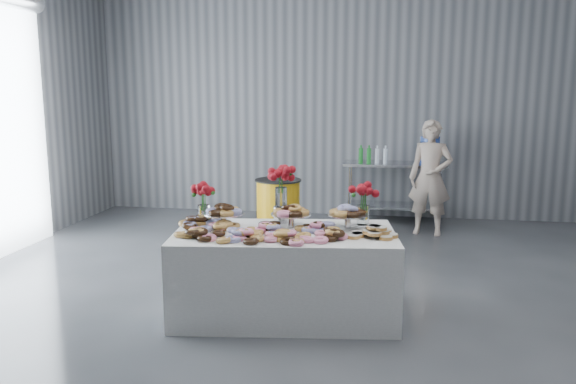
# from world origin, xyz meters

# --- Properties ---
(ground) EXTENTS (9.00, 9.00, 0.00)m
(ground) POSITION_xyz_m (0.00, 0.00, 0.00)
(ground) COLOR #33363B
(ground) RESTS_ON ground
(display_table) EXTENTS (2.01, 1.23, 0.75)m
(display_table) POSITION_xyz_m (-0.30, 0.30, 0.38)
(display_table) COLOR white
(display_table) RESTS_ON ground
(prep_table) EXTENTS (1.50, 0.60, 0.90)m
(prep_table) POSITION_xyz_m (0.71, 4.10, 0.62)
(prep_table) COLOR silver
(prep_table) RESTS_ON ground
(donut_mounds) EXTENTS (1.89, 1.02, 0.09)m
(donut_mounds) POSITION_xyz_m (-0.30, 0.25, 0.80)
(donut_mounds) COLOR #E8B654
(donut_mounds) RESTS_ON display_table
(cake_stand_left) EXTENTS (0.36, 0.36, 0.17)m
(cake_stand_left) POSITION_xyz_m (-0.86, 0.38, 0.89)
(cake_stand_left) COLOR silver
(cake_stand_left) RESTS_ON display_table
(cake_stand_mid) EXTENTS (0.36, 0.36, 0.17)m
(cake_stand_mid) POSITION_xyz_m (-0.27, 0.45, 0.89)
(cake_stand_mid) COLOR silver
(cake_stand_mid) RESTS_ON display_table
(cake_stand_right) EXTENTS (0.36, 0.36, 0.17)m
(cake_stand_right) POSITION_xyz_m (0.23, 0.52, 0.89)
(cake_stand_right) COLOR silver
(cake_stand_right) RESTS_ON display_table
(danish_pile) EXTENTS (0.48, 0.48, 0.11)m
(danish_pile) POSITION_xyz_m (0.47, 0.24, 0.81)
(danish_pile) COLOR silver
(danish_pile) RESTS_ON display_table
(bouquet_left) EXTENTS (0.26, 0.26, 0.42)m
(bouquet_left) POSITION_xyz_m (-1.07, 0.45, 1.05)
(bouquet_left) COLOR white
(bouquet_left) RESTS_ON display_table
(bouquet_right) EXTENTS (0.26, 0.26, 0.42)m
(bouquet_right) POSITION_xyz_m (0.36, 0.68, 1.05)
(bouquet_right) COLOR white
(bouquet_right) RESTS_ON display_table
(bouquet_center) EXTENTS (0.26, 0.26, 0.57)m
(bouquet_center) POSITION_xyz_m (-0.39, 0.64, 1.13)
(bouquet_center) COLOR silver
(bouquet_center) RESTS_ON display_table
(water_jug) EXTENTS (0.28, 0.28, 0.55)m
(water_jug) POSITION_xyz_m (1.21, 4.10, 1.15)
(water_jug) COLOR blue
(water_jug) RESTS_ON prep_table
(drink_bottles) EXTENTS (0.54, 0.08, 0.27)m
(drink_bottles) POSITION_xyz_m (0.39, 4.00, 1.04)
(drink_bottles) COLOR #268C33
(drink_bottles) RESTS_ON prep_table
(person) EXTENTS (0.64, 0.49, 1.58)m
(person) POSITION_xyz_m (1.18, 3.43, 0.79)
(person) COLOR #CC8C93
(person) RESTS_ON ground
(trash_barrel) EXTENTS (0.62, 0.62, 0.79)m
(trash_barrel) POSITION_xyz_m (-0.84, 2.90, 0.40)
(trash_barrel) COLOR gold
(trash_barrel) RESTS_ON ground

